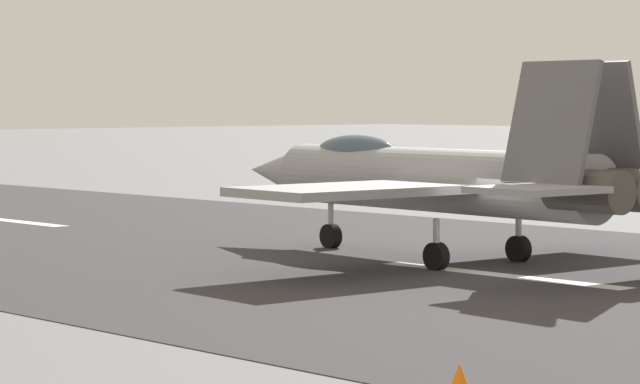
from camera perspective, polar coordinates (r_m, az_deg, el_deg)
The scene contains 4 objects.
ground_plane at distance 38.51m, azimuth 7.18°, elevation -3.27°, with size 400.00×400.00×0.00m, color slate.
runway_strip at distance 38.49m, azimuth 7.20°, elevation -3.26°, with size 240.00×26.00×0.02m.
fighter_jet at distance 41.81m, azimuth 4.52°, elevation 0.56°, with size 16.45×14.10×5.58m.
marker_cone_near at distance 22.55m, azimuth 5.45°, elevation -7.34°, with size 0.44×0.44×0.55m, color orange.
Camera 1 is at (-24.46, 29.40, 4.49)m, focal length 82.31 mm.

